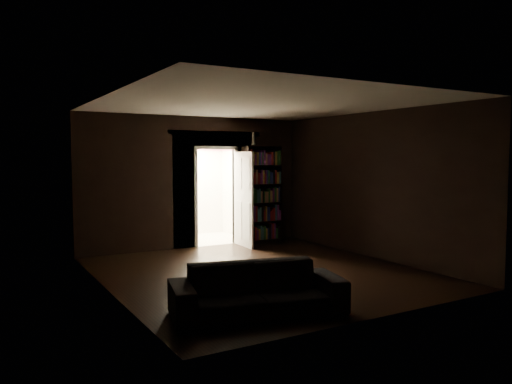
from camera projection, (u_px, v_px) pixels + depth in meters
ground at (261, 272)px, 8.37m from camera, size 5.50×5.50×0.00m
room_walls at (230, 171)px, 9.17m from camera, size 5.02×5.61×2.84m
kitchen_alcove at (196, 188)px, 11.87m from camera, size 2.20×1.80×2.60m
sofa at (258, 282)px, 6.11m from camera, size 2.27×1.39×0.81m
bookshelf at (262, 194)px, 11.27m from camera, size 0.96×0.62×2.20m
refrigerator at (170, 204)px, 11.74m from camera, size 0.93×0.90×1.65m
door at (244, 199)px, 10.76m from camera, size 0.09×0.85×2.05m
figurine at (253, 139)px, 11.09m from camera, size 0.12×0.12×0.29m
bottles at (165, 164)px, 11.63m from camera, size 0.63×0.27×0.26m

